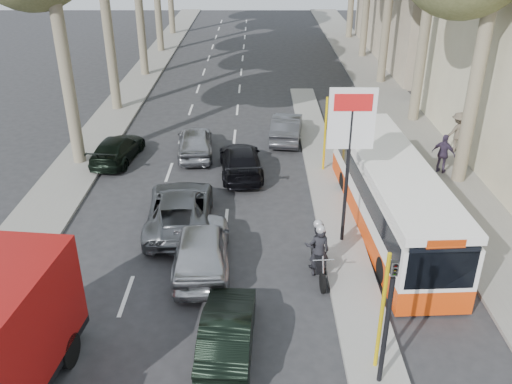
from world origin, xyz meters
TOP-DOWN VIEW (x-y plane):
  - ground at (0.00, 0.00)m, footprint 120.00×120.00m
  - sidewalk_right at (8.60, 25.00)m, footprint 3.20×70.00m
  - median_left at (-8.00, 28.00)m, footprint 2.40×64.00m
  - traffic_island at (3.25, 11.00)m, footprint 1.50×26.00m
  - billboard at (3.25, 5.00)m, footprint 1.50×12.10m
  - traffic_light_island at (3.25, -1.50)m, footprint 0.16×0.41m
  - silver_hatchback at (-1.53, 3.56)m, footprint 2.08×4.63m
  - dark_hatchback at (-0.50, -0.27)m, footprint 1.48×3.81m
  - queue_car_a at (-2.56, 6.21)m, footprint 2.63×5.19m
  - queue_car_b at (-0.45, 10.84)m, footprint 2.20×4.54m
  - queue_car_c at (-2.70, 13.00)m, footprint 2.02×4.22m
  - queue_car_d at (1.80, 15.07)m, footprint 1.91×4.24m
  - queue_car_e at (-6.28, 12.33)m, footprint 2.14×4.25m
  - city_bus at (5.06, 6.10)m, footprint 2.74×10.35m
  - motorcycle at (2.20, 3.24)m, footprint 0.83×2.23m
  - pedestrian_near at (8.48, 10.77)m, footprint 1.13×1.04m
  - pedestrian_far at (9.90, 13.24)m, footprint 1.37×0.91m

SIDE VIEW (x-z plane):
  - ground at x=0.00m, z-range 0.00..0.00m
  - sidewalk_right at x=8.60m, z-range 0.00..0.12m
  - median_left at x=-8.00m, z-range 0.00..0.12m
  - traffic_island at x=3.25m, z-range 0.00..0.16m
  - queue_car_e at x=-6.28m, z-range 0.00..1.18m
  - dark_hatchback at x=-0.50m, z-range 0.00..1.24m
  - queue_car_b at x=-0.45m, z-range 0.00..1.27m
  - queue_car_d at x=1.80m, z-range 0.00..1.35m
  - queue_car_c at x=-2.70m, z-range 0.00..1.39m
  - queue_car_a at x=-2.56m, z-range 0.00..1.41m
  - silver_hatchback at x=-1.53m, z-range 0.00..1.55m
  - motorcycle at x=2.20m, z-range -0.09..1.81m
  - pedestrian_near at x=8.48m, z-range 0.12..1.89m
  - pedestrian_far at x=9.90m, z-range 0.12..2.07m
  - city_bus at x=5.06m, z-range 0.07..2.77m
  - traffic_light_island at x=3.25m, z-range 0.69..4.29m
  - billboard at x=3.25m, z-range 0.90..6.50m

